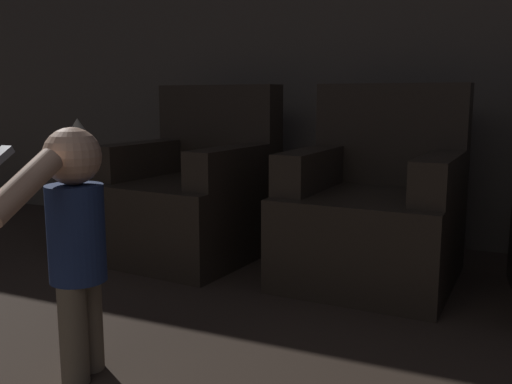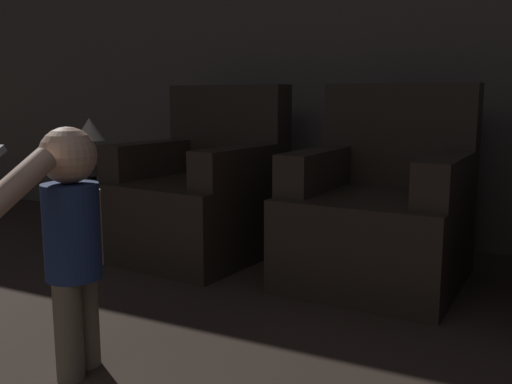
% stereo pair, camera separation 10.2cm
% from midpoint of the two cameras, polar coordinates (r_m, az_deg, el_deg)
% --- Properties ---
extents(wall_back, '(8.40, 0.05, 2.60)m').
position_cam_midpoint_polar(wall_back, '(3.71, 9.08, 15.49)').
color(wall_back, '#51493F').
rests_on(wall_back, ground_plane).
extents(armchair_left, '(0.87, 0.92, 0.98)m').
position_cam_midpoint_polar(armchair_left, '(3.31, -7.30, -0.49)').
color(armchair_left, black).
rests_on(armchair_left, ground_plane).
extents(armchair_middle, '(0.82, 0.88, 0.98)m').
position_cam_midpoint_polar(armchair_middle, '(2.90, 10.77, -1.99)').
color(armchair_middle, black).
rests_on(armchair_middle, ground_plane).
extents(person_toddler, '(0.18, 0.56, 0.82)m').
position_cam_midpoint_polar(person_toddler, '(1.90, -19.17, -3.97)').
color(person_toddler, brown).
rests_on(person_toddler, ground_plane).
extents(side_table, '(0.41, 0.41, 0.46)m').
position_cam_midpoint_polar(side_table, '(3.72, -17.91, 0.82)').
color(side_table, black).
rests_on(side_table, ground_plane).
extents(lamp, '(0.18, 0.18, 0.32)m').
position_cam_midpoint_polar(lamp, '(3.69, -18.17, 5.82)').
color(lamp, '#262626').
rests_on(lamp, side_table).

